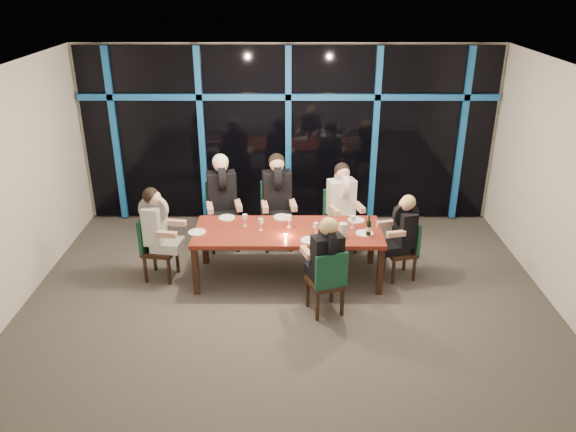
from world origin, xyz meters
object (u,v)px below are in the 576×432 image
Objects in this scene: chair_end_right at (406,246)px; diner_far_left at (222,189)px; dining_table at (288,234)px; water_pitcher at (343,230)px; diner_end_left at (157,221)px; chair_far_left at (223,211)px; diner_far_mid at (277,188)px; chair_near_mid at (328,279)px; wine_bottle at (369,228)px; diner_far_right at (342,195)px; diner_end_right at (403,225)px; diner_near_mid at (326,251)px; chair_end_left at (154,244)px; chair_far_right at (339,216)px; chair_far_mid at (277,211)px.

chair_end_right is 2.87m from diner_far_left.
water_pitcher reaches higher than dining_table.
diner_end_left reaches higher than water_pitcher.
diner_far_mid reaches higher than chair_far_left.
chair_far_left is at bearing -71.72° from chair_near_mid.
diner_far_left reaches higher than wine_bottle.
diner_far_left is 1.07× the size of diner_far_right.
water_pitcher is at bearing -174.02° from wine_bottle.
diner_end_right is at bearing 22.69° from wine_bottle.
diner_end_left reaches higher than dining_table.
diner_near_mid is at bearing -66.90° from chair_end_right.
chair_end_left is 0.92× the size of diner_far_left.
dining_table is 1.21m from diner_far_right.
chair_near_mid is at bearing -78.36° from diner_far_mid.
diner_far_mid is at bearing 99.68° from dining_table.
diner_far_mid is 1.14× the size of diner_near_mid.
chair_far_left is 1.34m from chair_end_left.
diner_far_left is (0.87, 0.95, 0.47)m from chair_end_left.
chair_far_right reaches higher than chair_end_left.
dining_table is 2.50× the size of chair_far_mid.
chair_far_right is at bearing -150.37° from chair_end_right.
chair_far_left is at bearing 134.69° from dining_table.
chair_end_right is at bearing -60.74° from diner_far_right.
chair_far_mid is at bearing -90.71° from chair_near_mid.
wine_bottle is (2.11, -1.23, 0.28)m from chair_far_left.
chair_far_left is 1.25× the size of diner_end_right.
dining_table is 1.68m from chair_end_right.
diner_end_left is 1.09× the size of diner_end_right.
diner_far_mid is 3.37× the size of wine_bottle.
diner_near_mid is (0.65, -1.94, 0.29)m from chair_far_mid.
diner_end_left reaches higher than chair_near_mid.
chair_far_mid is 1.03× the size of diner_far_left.
dining_table is 2.78× the size of chair_end_left.
diner_end_left is 2.55m from water_pitcher.
wine_bottle is (0.29, -1.13, 0.32)m from chair_far_right.
wine_bottle reaches higher than chair_far_right.
dining_table is 2.85× the size of chair_near_mid.
diner_far_mid is 2.01m from diner_end_right.
diner_far_left reaches higher than chair_far_left.
wine_bottle reaches higher than chair_far_left.
diner_end_right reaches higher than chair_near_mid.
diner_end_right is (3.40, 0.03, -0.07)m from diner_end_left.
chair_far_right is 1.06× the size of chair_near_mid.
dining_table is at bearing -146.84° from chair_far_right.
diner_far_mid is 1.00m from diner_far_right.
chair_far_mid is 1.12× the size of chair_end_left.
diner_near_mid is (-0.32, -1.81, 0.33)m from chair_far_right.
chair_end_left is (-1.88, 0.01, -0.16)m from dining_table.
chair_far_right is at bearing 104.36° from wine_bottle.
diner_far_right is (0.82, 0.86, 0.25)m from dining_table.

